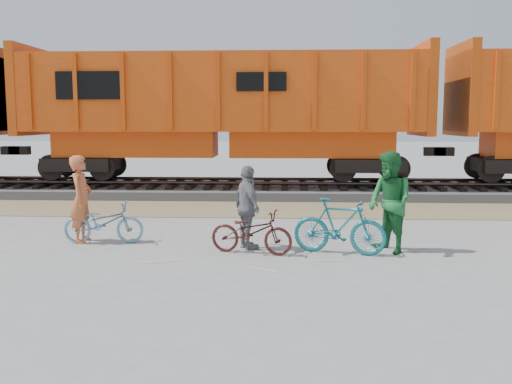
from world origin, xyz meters
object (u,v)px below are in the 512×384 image
(person_woman, at_px, (248,208))
(hopper_car_center, at_px, (223,109))
(bicycle_maroon, at_px, (251,232))
(person_solo, at_px, (81,199))
(bicycle_blue, at_px, (104,223))
(bicycle_teal, at_px, (340,226))
(person_man, at_px, (390,202))

(person_woman, bearing_deg, hopper_car_center, -17.49)
(bicycle_maroon, xyz_separation_m, person_solo, (-3.71, 0.91, 0.50))
(bicycle_blue, height_order, bicycle_maroon, bicycle_blue)
(bicycle_teal, relative_size, person_man, 0.91)
(person_solo, bearing_deg, person_woman, -101.20)
(person_solo, bearing_deg, person_man, -98.85)
(bicycle_blue, bearing_deg, person_solo, 74.92)
(bicycle_teal, height_order, bicycle_maroon, bicycle_teal)
(bicycle_blue, xyz_separation_m, person_woman, (3.11, -0.41, 0.41))
(person_solo, height_order, person_man, person_man)
(bicycle_teal, bearing_deg, person_woman, 95.54)
(bicycle_teal, height_order, person_woman, person_woman)
(bicycle_teal, xyz_separation_m, bicycle_maroon, (-1.73, -0.07, -0.11))
(bicycle_maroon, relative_size, person_man, 0.82)
(hopper_car_center, xyz_separation_m, person_woman, (1.41, -8.64, -2.15))
(hopper_car_center, distance_m, person_man, 9.94)
(bicycle_blue, distance_m, person_woman, 3.16)
(bicycle_teal, distance_m, bicycle_maroon, 1.74)
(bicycle_blue, distance_m, bicycle_teal, 5.00)
(person_man, relative_size, person_woman, 1.17)
(bicycle_teal, bearing_deg, person_man, -62.82)
(bicycle_blue, bearing_deg, hopper_car_center, -15.47)
(bicycle_blue, xyz_separation_m, bicycle_maroon, (3.21, -0.81, -0.01))
(person_solo, xyz_separation_m, person_woman, (3.61, -0.51, -0.08))
(bicycle_maroon, bearing_deg, person_man, -70.08)
(bicycle_blue, height_order, person_man, person_man)
(hopper_car_center, relative_size, person_man, 6.95)
(person_man, height_order, person_woman, person_man)
(bicycle_maroon, distance_m, person_solo, 3.85)
(hopper_car_center, height_order, person_man, hopper_car_center)
(bicycle_maroon, bearing_deg, person_solo, 90.53)
(bicycle_maroon, distance_m, person_woman, 0.59)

